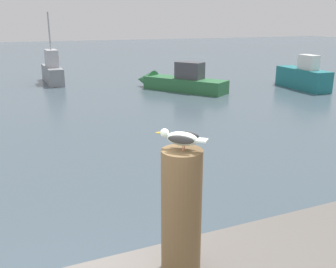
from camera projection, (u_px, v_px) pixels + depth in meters
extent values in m
cylinder|color=brown|center=(181.00, 213.00, 2.82)|extent=(0.30, 0.30, 0.99)
cylinder|color=tan|center=(184.00, 147.00, 2.69)|extent=(0.01, 0.01, 0.04)
cylinder|color=tan|center=(183.00, 149.00, 2.66)|extent=(0.01, 0.01, 0.04)
ellipsoid|color=silver|center=(182.00, 139.00, 2.66)|extent=(0.23, 0.23, 0.10)
sphere|color=silver|center=(165.00, 133.00, 2.70)|extent=(0.06, 0.06, 0.06)
cone|color=gold|center=(158.00, 133.00, 2.72)|extent=(0.05, 0.05, 0.02)
cube|color=silver|center=(202.00, 140.00, 2.61)|extent=(0.11, 0.11, 0.01)
ellipsoid|color=#2E2E2E|center=(186.00, 135.00, 2.70)|extent=(0.16, 0.16, 0.06)
ellipsoid|color=#2E2E2E|center=(181.00, 140.00, 2.60)|extent=(0.16, 0.16, 0.06)
cube|color=gray|center=(52.00, 75.00, 19.69)|extent=(0.75, 3.17, 0.85)
cone|color=gray|center=(48.00, 70.00, 21.21)|extent=(0.64, 0.64, 0.63)
cube|color=#B2B2B7|center=(52.00, 58.00, 19.28)|extent=(0.56, 1.20, 0.86)
cylinder|color=#A5A5A8|center=(49.00, 31.00, 18.90)|extent=(0.08, 0.08, 1.82)
cube|color=#2D6B3D|center=(185.00, 85.00, 17.47)|extent=(3.06, 3.90, 0.59)
cone|color=#2D6B3D|center=(146.00, 80.00, 18.65)|extent=(1.35, 1.35, 0.97)
cube|color=#47474C|center=(190.00, 70.00, 17.15)|extent=(1.24, 1.40, 0.75)
cube|color=#1E7075|center=(303.00, 79.00, 18.01)|extent=(1.10, 3.07, 0.94)
cone|color=#1E7075|center=(281.00, 73.00, 19.57)|extent=(0.86, 0.86, 0.81)
cube|color=white|center=(309.00, 62.00, 17.51)|extent=(0.56, 1.00, 0.67)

